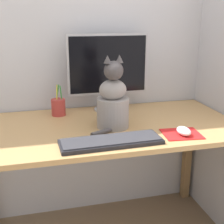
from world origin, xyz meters
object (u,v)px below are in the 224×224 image
object	(u,v)px
cat	(113,101)
monitor	(108,69)
computer_mouse_right	(184,131)
keyboard	(111,141)
pen_cup	(58,107)

from	to	relation	value
cat	monitor	bearing A→B (deg)	77.11
computer_mouse_right	cat	xyz separation A→B (m)	(-0.30, 0.20, 0.12)
cat	computer_mouse_right	bearing A→B (deg)	-37.13
monitor	keyboard	bearing A→B (deg)	-102.00
keyboard	computer_mouse_right	world-z (taller)	computer_mouse_right
keyboard	cat	distance (m)	0.25
computer_mouse_right	monitor	bearing A→B (deg)	116.92
pen_cup	monitor	bearing A→B (deg)	5.96
keyboard	computer_mouse_right	xyz separation A→B (m)	(0.37, 0.01, 0.01)
keyboard	cat	bearing A→B (deg)	71.98
monitor	computer_mouse_right	size ratio (longest dim) A/B	4.94
computer_mouse_right	cat	bearing A→B (deg)	146.86
computer_mouse_right	cat	world-z (taller)	cat
monitor	cat	world-z (taller)	monitor
monitor	computer_mouse_right	bearing A→B (deg)	-63.08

